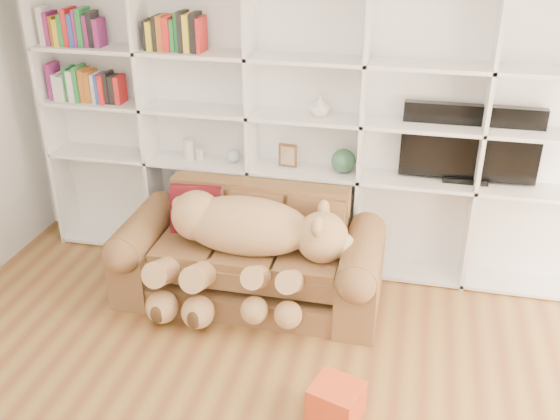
% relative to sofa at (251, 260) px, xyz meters
% --- Properties ---
extents(wall_back, '(5.00, 0.02, 2.70)m').
position_rel_sofa_xyz_m(wall_back, '(0.31, 0.78, 1.03)').
color(wall_back, silver).
rests_on(wall_back, floor).
extents(bookshelf, '(4.43, 0.35, 2.40)m').
position_rel_sofa_xyz_m(bookshelf, '(0.07, 0.65, 0.99)').
color(bookshelf, white).
rests_on(bookshelf, floor).
extents(sofa, '(2.00, 0.86, 0.84)m').
position_rel_sofa_xyz_m(sofa, '(0.00, 0.00, 0.00)').
color(sofa, brown).
rests_on(sofa, floor).
extents(teddy_bear, '(1.46, 0.81, 0.84)m').
position_rel_sofa_xyz_m(teddy_bear, '(0.00, -0.17, 0.26)').
color(teddy_bear, tan).
rests_on(teddy_bear, sofa).
extents(throw_pillow, '(0.43, 0.29, 0.42)m').
position_rel_sofa_xyz_m(throw_pillow, '(-0.47, 0.14, 0.31)').
color(throw_pillow, maroon).
rests_on(throw_pillow, sofa).
extents(gift_box, '(0.35, 0.34, 0.23)m').
position_rel_sofa_xyz_m(gift_box, '(0.84, -1.14, -0.20)').
color(gift_box, '#D2431C').
rests_on(gift_box, floor).
extents(tv, '(1.02, 0.18, 0.60)m').
position_rel_sofa_xyz_m(tv, '(1.55, 0.64, 0.84)').
color(tv, black).
rests_on(tv, bookshelf).
extents(picture_frame, '(0.15, 0.04, 0.19)m').
position_rel_sofa_xyz_m(picture_frame, '(0.16, 0.59, 0.65)').
color(picture_frame, '#56351D').
rests_on(picture_frame, bookshelf).
extents(green_vase, '(0.19, 0.19, 0.19)m').
position_rel_sofa_xyz_m(green_vase, '(0.61, 0.59, 0.64)').
color(green_vase, '#315F40').
rests_on(green_vase, bookshelf).
extents(figurine_tall, '(0.09, 0.09, 0.18)m').
position_rel_sofa_xyz_m(figurine_tall, '(-0.68, 0.59, 0.64)').
color(figurine_tall, beige).
rests_on(figurine_tall, bookshelf).
extents(figurine_short, '(0.06, 0.06, 0.10)m').
position_rel_sofa_xyz_m(figurine_short, '(-0.59, 0.59, 0.60)').
color(figurine_short, beige).
rests_on(figurine_short, bookshelf).
extents(snow_globe, '(0.11, 0.11, 0.11)m').
position_rel_sofa_xyz_m(snow_globe, '(-0.29, 0.59, 0.61)').
color(snow_globe, silver).
rests_on(snow_globe, bookshelf).
extents(shelf_vase, '(0.18, 0.18, 0.16)m').
position_rel_sofa_xyz_m(shelf_vase, '(0.41, 0.59, 1.08)').
color(shelf_vase, silver).
rests_on(shelf_vase, bookshelf).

